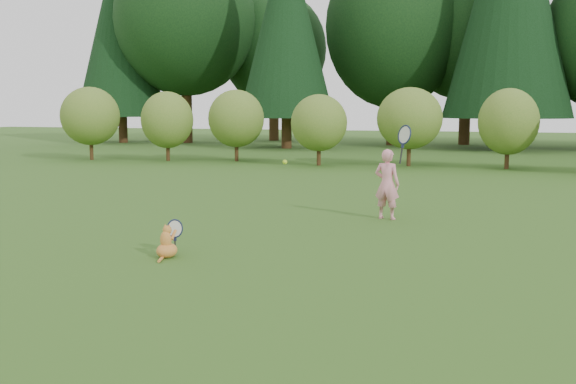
% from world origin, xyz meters
% --- Properties ---
extents(ground, '(100.00, 100.00, 0.00)m').
position_xyz_m(ground, '(0.00, 0.00, 0.00)').
color(ground, '#215217').
rests_on(ground, ground).
extents(shrub_row, '(28.00, 3.00, 2.80)m').
position_xyz_m(shrub_row, '(0.00, 13.00, 1.40)').
color(shrub_row, '#497022').
rests_on(shrub_row, ground).
extents(child, '(0.72, 0.49, 1.83)m').
position_xyz_m(child, '(1.26, 3.02, 0.64)').
color(child, pink).
rests_on(child, ground).
extents(cat, '(0.32, 0.59, 0.59)m').
position_xyz_m(cat, '(-0.89, -0.82, 0.22)').
color(cat, '#C17525').
rests_on(cat, ground).
extents(tennis_ball, '(0.08, 0.08, 0.08)m').
position_xyz_m(tennis_ball, '(-0.10, 1.52, 1.08)').
color(tennis_ball, '#ABD619').
rests_on(tennis_ball, ground).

